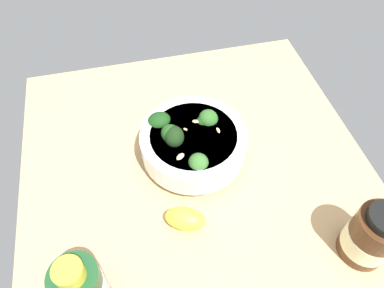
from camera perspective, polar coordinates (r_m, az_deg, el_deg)
The scene contains 4 objects.
ground_plane at distance 72.34cm, azimuth 0.54°, elevation -4.04°, with size 66.94×66.94×4.39cm, color tan.
bowl_of_broccoli at distance 67.93cm, azimuth -0.16°, elevation 0.27°, with size 20.07×20.07×10.26cm.
lemon_wedge at distance 62.37cm, azimuth -1.09°, elevation -11.80°, with size 7.07×4.09×3.66cm, color yellow.
bottle_short at distance 63.60cm, azimuth 26.70°, elevation -13.00°, with size 7.68×7.68×12.04cm.
Camera 1 is at (10.01, 39.24, 57.74)cm, focal length 33.47 mm.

